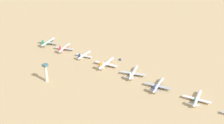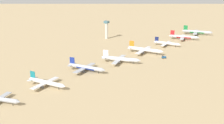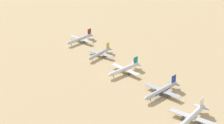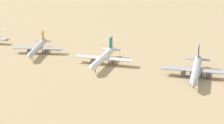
% 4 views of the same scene
% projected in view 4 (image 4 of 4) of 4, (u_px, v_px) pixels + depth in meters
% --- Properties ---
extents(parked_jet_1, '(42.58, 34.92, 12.37)m').
position_uv_depth(parked_jet_1, '(38.00, 48.00, 280.39)').
color(parked_jet_1, '#B2B7C1').
rests_on(parked_jet_1, ground).
extents(parked_jet_2, '(46.72, 37.86, 13.50)m').
position_uv_depth(parked_jet_2, '(103.00, 58.00, 257.28)').
color(parked_jet_2, white).
rests_on(parked_jet_2, ground).
extents(parked_jet_3, '(49.60, 40.27, 14.31)m').
position_uv_depth(parked_jet_3, '(196.00, 70.00, 234.07)').
color(parked_jet_3, '#B2B7C1').
rests_on(parked_jet_3, ground).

